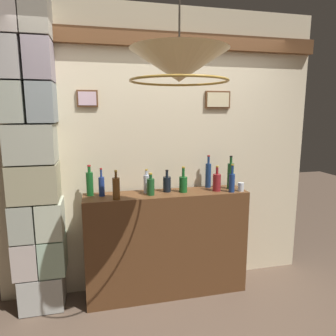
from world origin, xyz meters
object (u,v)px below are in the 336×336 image
Objects in this scene: liquor_bottle_vodka at (217,182)px; liquor_bottle_port at (151,186)px; liquor_bottle_tequila at (208,175)px; liquor_bottle_whiskey at (232,182)px; liquor_bottle_rye at (167,184)px; liquor_bottle_mezcal at (183,183)px; liquor_bottle_sherry at (230,175)px; liquor_bottle_scotch at (116,188)px; liquor_bottle_vermouth at (102,186)px; glass_tumbler_rocks at (241,187)px; liquor_bottle_brandy at (147,183)px; pendant_lamp at (179,67)px; liquor_bottle_bourbon at (90,183)px.

liquor_bottle_port is at bearing -179.88° from liquor_bottle_vodka.
liquor_bottle_tequila is 0.28m from liquor_bottle_whiskey.
liquor_bottle_rye reaches higher than liquor_bottle_port.
liquor_bottle_port is at bearing -174.02° from liquor_bottle_mezcal.
liquor_bottle_sherry is at bearing 16.41° from liquor_bottle_vodka.
liquor_bottle_mezcal is at bearing 9.25° from liquor_bottle_scotch.
liquor_bottle_scotch is 0.65m from liquor_bottle_mezcal.
liquor_bottle_scotch is at bearing 179.92° from liquor_bottle_whiskey.
glass_tumbler_rocks is (1.32, -0.13, -0.05)m from liquor_bottle_vermouth.
liquor_bottle_brandy is 0.82m from liquor_bottle_whiskey.
liquor_bottle_tequila is 1.33× the size of liquor_bottle_mezcal.
liquor_bottle_mezcal is at bearing 174.38° from liquor_bottle_vodka.
pendant_lamp is at bearing -61.61° from liquor_bottle_scotch.
liquor_bottle_brandy is (-0.65, -0.07, -0.04)m from liquor_bottle_tequila.
liquor_bottle_whiskey is at bearing -5.32° from liquor_bottle_port.
pendant_lamp is (0.08, -0.86, 0.95)m from liquor_bottle_brandy.
glass_tumbler_rocks is at bearing -9.59° from liquor_bottle_mezcal.
liquor_bottle_tequila is at bearing 6.06° from liquor_bottle_brandy.
liquor_bottle_vermouth is 0.77m from liquor_bottle_mezcal.
liquor_bottle_tequila reaches higher than liquor_bottle_port.
liquor_bottle_rye is (0.62, 0.01, -0.02)m from liquor_bottle_vermouth.
liquor_bottle_whiskey is 0.43× the size of pendant_lamp.
liquor_bottle_tequila reaches higher than liquor_bottle_brandy.
glass_tumbler_rocks is at bearing -9.48° from liquor_bottle_brandy.
liquor_bottle_brandy is (0.30, 0.16, -0.01)m from liquor_bottle_scotch.
liquor_bottle_vermouth is 0.91× the size of liquor_bottle_bourbon.
liquor_bottle_vermouth is 1.33m from glass_tumbler_rocks.
liquor_bottle_scotch is 0.97m from liquor_bottle_vodka.
liquor_bottle_rye is at bearing -2.15° from liquor_bottle_bourbon.
liquor_bottle_vermouth is 3.09× the size of glass_tumbler_rocks.
pendant_lamp is (0.50, -0.84, 0.94)m from liquor_bottle_vermouth.
liquor_bottle_vodka reaches higher than glass_tumbler_rocks.
liquor_bottle_scotch reaches higher than liquor_bottle_rye.
liquor_bottle_mezcal is at bearing -157.37° from liquor_bottle_tequila.
liquor_bottle_port is 0.33× the size of pendant_lamp.
liquor_bottle_vermouth is 0.11m from liquor_bottle_bourbon.
liquor_bottle_mezcal is (0.64, 0.10, -0.02)m from liquor_bottle_scotch.
liquor_bottle_brandy is 1.28m from pendant_lamp.
liquor_bottle_whiskey is (1.32, -0.18, -0.02)m from liquor_bottle_bourbon.
liquor_bottle_vermouth reaches higher than liquor_bottle_mezcal.
liquor_bottle_bourbon is at bearing -177.58° from liquor_bottle_tequila.
liquor_bottle_whiskey is (1.10, -0.00, -0.00)m from liquor_bottle_scotch.
liquor_bottle_bourbon is at bearing 174.84° from liquor_bottle_vodka.
liquor_bottle_whiskey is at bearing -30.70° from liquor_bottle_vodka.
liquor_bottle_vodka is 2.96× the size of glass_tumbler_rocks.
liquor_bottle_scotch is 0.34m from liquor_bottle_brandy.
pendant_lamp is (-0.27, -0.80, 0.96)m from liquor_bottle_mezcal.
liquor_bottle_vermouth is 1.05× the size of liquor_bottle_vodka.
liquor_bottle_sherry is (1.26, -0.02, 0.04)m from liquor_bottle_vermouth.
liquor_bottle_scotch is at bearing -173.95° from liquor_bottle_sherry.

